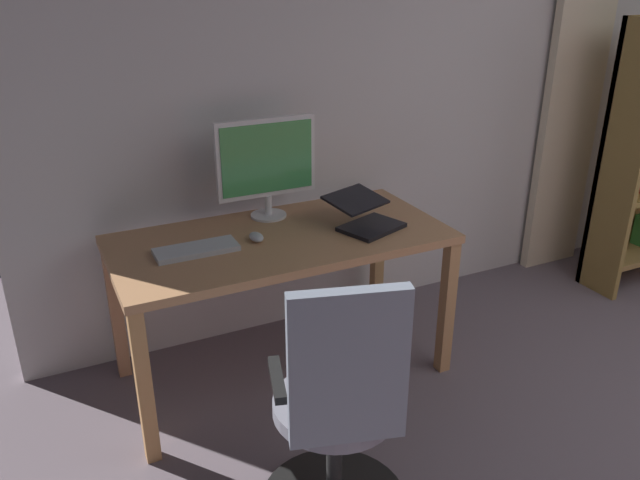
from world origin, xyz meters
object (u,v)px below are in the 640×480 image
at_px(computer_monitor, 267,162).
at_px(computer_keyboard, 196,250).
at_px(desk, 281,253).
at_px(office_chair, 339,422).
at_px(computer_mouse, 256,237).
at_px(laptop, 366,217).

xyz_separation_m(computer_monitor, computer_keyboard, (0.45, 0.27, -0.27)).
xyz_separation_m(desk, computer_monitor, (-0.04, -0.26, 0.37)).
relative_size(desk, office_chair, 1.48).
height_order(desk, computer_keyboard, computer_keyboard).
distance_m(computer_monitor, computer_mouse, 0.41).
relative_size(computer_keyboard, laptop, 0.93).
bearing_deg(computer_keyboard, laptop, 175.31).
height_order(office_chair, computer_keyboard, office_chair).
bearing_deg(computer_keyboard, office_chair, 101.75).
distance_m(computer_keyboard, computer_mouse, 0.28).
bearing_deg(computer_mouse, computer_keyboard, 0.96).
xyz_separation_m(computer_monitor, laptop, (-0.37, 0.34, -0.23)).
xyz_separation_m(laptop, computer_mouse, (0.53, -0.07, -0.03)).
bearing_deg(office_chair, computer_keyboard, 117.72).
relative_size(laptop, computer_mouse, 3.91).
relative_size(desk, laptop, 4.00).
height_order(desk, office_chair, office_chair).
relative_size(office_chair, laptop, 2.70).
bearing_deg(computer_keyboard, computer_monitor, -148.74).
bearing_deg(office_chair, computer_mouse, 101.33).
height_order(office_chair, computer_mouse, office_chair).
height_order(desk, computer_monitor, computer_monitor).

